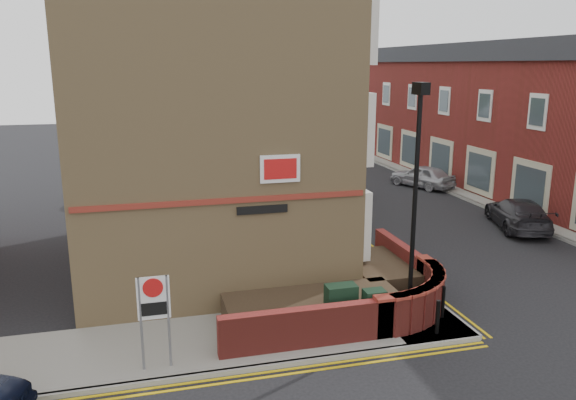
{
  "coord_description": "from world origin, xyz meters",
  "views": [
    {
      "loc": [
        -5.04,
        -11.4,
        6.84
      ],
      "look_at": [
        -1.01,
        4.0,
        2.98
      ],
      "focal_mm": 35.0,
      "sensor_mm": 36.0,
      "label": 1
    }
  ],
  "objects_px": {
    "utility_cabinet_large": "(341,307)",
    "zone_sign": "(154,305)",
    "lamppost": "(415,205)",
    "silver_car_near": "(317,185)"
  },
  "relations": [
    {
      "from": "zone_sign",
      "to": "silver_car_near",
      "type": "height_order",
      "value": "zone_sign"
    },
    {
      "from": "lamppost",
      "to": "utility_cabinet_large",
      "type": "xyz_separation_m",
      "value": [
        -1.9,
        0.1,
        -2.62
      ]
    },
    {
      "from": "utility_cabinet_large",
      "to": "silver_car_near",
      "type": "distance_m",
      "value": 14.99
    },
    {
      "from": "utility_cabinet_large",
      "to": "zone_sign",
      "type": "relative_size",
      "value": 0.55
    },
    {
      "from": "lamppost",
      "to": "zone_sign",
      "type": "xyz_separation_m",
      "value": [
        -6.6,
        -0.7,
        -1.7
      ]
    },
    {
      "from": "utility_cabinet_large",
      "to": "silver_car_near",
      "type": "height_order",
      "value": "silver_car_near"
    },
    {
      "from": "utility_cabinet_large",
      "to": "zone_sign",
      "type": "distance_m",
      "value": 4.86
    },
    {
      "from": "lamppost",
      "to": "utility_cabinet_large",
      "type": "relative_size",
      "value": 5.25
    },
    {
      "from": "utility_cabinet_large",
      "to": "zone_sign",
      "type": "bearing_deg",
      "value": -170.31
    },
    {
      "from": "zone_sign",
      "to": "utility_cabinet_large",
      "type": "bearing_deg",
      "value": 9.69
    }
  ]
}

